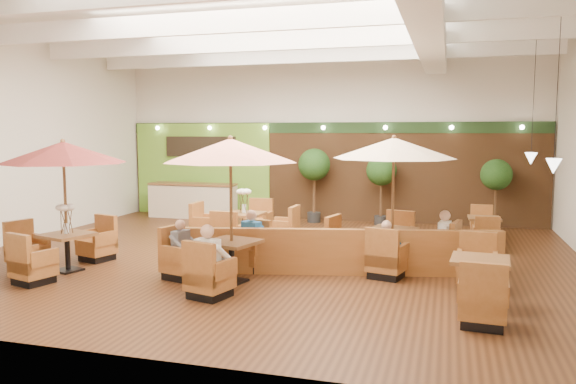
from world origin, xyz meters
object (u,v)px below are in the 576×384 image
(service_counter, at_px, (193,201))
(table_5, at_px, (484,231))
(diner_2, at_px, (182,242))
(diner_0, at_px, (209,254))
(diner_1, at_px, (250,234))
(booth_divider, at_px, (333,252))
(table_3, at_px, (244,227))
(table_4, at_px, (479,283))
(diner_3, at_px, (387,242))
(topiary_0, at_px, (314,167))
(table_0, at_px, (61,178))
(topiary_1, at_px, (381,173))
(diner_4, at_px, (442,234))
(topiary_2, at_px, (496,177))
(table_1, at_px, (227,178))
(table_2, at_px, (393,178))

(service_counter, height_order, table_5, service_counter)
(diner_2, bearing_deg, diner_0, 60.24)
(table_5, relative_size, diner_1, 2.92)
(service_counter, xyz_separation_m, diner_2, (3.30, -7.33, 0.15))
(service_counter, relative_size, diner_2, 4.12)
(diner_0, distance_m, diner_2, 1.48)
(booth_divider, distance_m, diner_0, 2.83)
(table_3, relative_size, diner_0, 3.29)
(booth_divider, distance_m, table_4, 3.10)
(service_counter, height_order, diner_3, service_counter)
(table_3, bearing_deg, diner_0, -75.29)
(booth_divider, height_order, topiary_0, topiary_0)
(table_0, relative_size, diner_3, 3.99)
(table_3, relative_size, topiary_1, 1.29)
(diner_0, bearing_deg, diner_4, 48.44)
(table_5, relative_size, topiary_0, 1.00)
(diner_4, bearing_deg, diner_0, 137.94)
(table_0, height_order, table_4, table_0)
(topiary_0, height_order, topiary_2, topiary_0)
(table_4, xyz_separation_m, table_5, (0.38, 5.56, -0.06))
(table_1, xyz_separation_m, diner_4, (3.99, 2.22, -1.28))
(service_counter, bearing_deg, diner_1, -55.36)
(topiary_1, height_order, diner_2, topiary_1)
(table_0, xyz_separation_m, diner_4, (7.63, 2.35, -1.21))
(table_4, distance_m, diner_0, 4.65)
(diner_0, bearing_deg, diner_3, 46.36)
(topiary_2, xyz_separation_m, diner_3, (-2.50, -6.36, -0.85))
(table_0, bearing_deg, table_3, 69.74)
(booth_divider, height_order, table_0, table_0)
(diner_3, bearing_deg, topiary_2, 83.18)
(table_2, relative_size, topiary_0, 1.23)
(table_2, bearing_deg, table_3, 175.56)
(service_counter, height_order, topiary_2, topiary_2)
(table_5, bearing_deg, table_1, -135.28)
(topiary_2, relative_size, diner_3, 2.96)
(table_4, bearing_deg, table_0, -176.51)
(service_counter, xyz_separation_m, diner_1, (4.34, -6.29, 0.18))
(booth_divider, bearing_deg, table_2, 32.43)
(service_counter, distance_m, diner_2, 8.04)
(diner_4, bearing_deg, diner_2, 122.19)
(table_5, height_order, topiary_2, topiary_2)
(service_counter, bearing_deg, topiary_1, 1.80)
(table_0, bearing_deg, booth_divider, 28.89)
(table_4, distance_m, diner_2, 5.63)
(topiary_2, height_order, diner_1, topiary_2)
(diner_1, xyz_separation_m, diner_2, (-1.05, -1.05, -0.03))
(table_5, relative_size, diner_4, 2.94)
(table_2, xyz_separation_m, diner_0, (-2.87, -3.27, -1.14))
(topiary_0, height_order, diner_0, topiary_0)
(diner_0, xyz_separation_m, diner_2, (-1.05, 1.05, -0.05))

